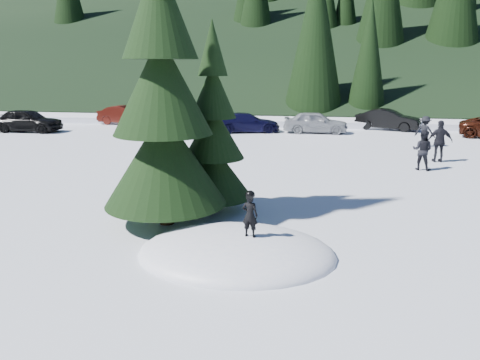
# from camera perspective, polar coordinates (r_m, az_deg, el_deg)

# --- Properties ---
(ground) EXTENTS (200.00, 200.00, 0.00)m
(ground) POSITION_cam_1_polar(r_m,az_deg,el_deg) (10.64, -0.43, -9.06)
(ground) COLOR white
(ground) RESTS_ON ground
(snow_mound) EXTENTS (4.48, 3.52, 0.96)m
(snow_mound) POSITION_cam_1_polar(r_m,az_deg,el_deg) (10.64, -0.43, -9.06)
(snow_mound) COLOR white
(snow_mound) RESTS_ON ground
(spruce_tall) EXTENTS (3.20, 3.20, 8.60)m
(spruce_tall) POSITION_cam_1_polar(r_m,az_deg,el_deg) (12.12, -9.46, 9.77)
(spruce_tall) COLOR black
(spruce_tall) RESTS_ON ground
(spruce_short) EXTENTS (2.20, 2.20, 5.37)m
(spruce_short) POSITION_cam_1_polar(r_m,az_deg,el_deg) (13.33, -3.25, 5.03)
(spruce_short) COLOR black
(spruce_short) RESTS_ON ground
(child_skier) EXTENTS (0.39, 0.29, 0.97)m
(child_skier) POSITION_cam_1_polar(r_m,az_deg,el_deg) (10.19, 1.22, -4.32)
(child_skier) COLOR black
(child_skier) RESTS_ON snow_mound
(adult_0) EXTENTS (0.96, 0.87, 1.62)m
(adult_0) POSITION_cam_1_polar(r_m,az_deg,el_deg) (20.24, 21.35, 3.41)
(adult_0) COLOR black
(adult_0) RESTS_ON ground
(adult_1) EXTENTS (1.10, 0.51, 1.83)m
(adult_1) POSITION_cam_1_polar(r_m,az_deg,el_deg) (22.19, 23.18, 4.36)
(adult_1) COLOR black
(adult_1) RESTS_ON ground
(adult_2) EXTENTS (1.19, 1.01, 1.59)m
(adult_2) POSITION_cam_1_polar(r_m,az_deg,el_deg) (26.15, 21.60, 5.52)
(adult_2) COLOR black
(adult_2) RESTS_ON ground
(car_0) EXTENTS (4.31, 1.77, 1.46)m
(car_0) POSITION_cam_1_polar(r_m,az_deg,el_deg) (32.82, -24.49, 6.64)
(car_0) COLOR black
(car_0) RESTS_ON ground
(car_1) EXTENTS (4.18, 1.87, 1.33)m
(car_1) POSITION_cam_1_polar(r_m,az_deg,el_deg) (34.76, -13.68, 7.70)
(car_1) COLOR #3C100A
(car_1) RESTS_ON ground
(car_2) EXTENTS (5.67, 3.12, 1.50)m
(car_2) POSITION_cam_1_polar(r_m,az_deg,el_deg) (31.11, -7.58, 7.46)
(car_2) COLOR #54565D
(car_2) RESTS_ON ground
(car_3) EXTENTS (4.50, 2.68, 1.22)m
(car_3) POSITION_cam_1_polar(r_m,az_deg,el_deg) (29.78, 0.79, 7.02)
(car_3) COLOR black
(car_3) RESTS_ON ground
(car_4) EXTENTS (3.97, 1.60, 1.35)m
(car_4) POSITION_cam_1_polar(r_m,az_deg,el_deg) (29.78, 9.20, 6.97)
(car_4) COLOR #94989C
(car_4) RESTS_ON ground
(car_5) EXTENTS (4.32, 2.65, 1.34)m
(car_5) POSITION_cam_1_polar(r_m,az_deg,el_deg) (32.34, 17.58, 7.03)
(car_5) COLOR black
(car_5) RESTS_ON ground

